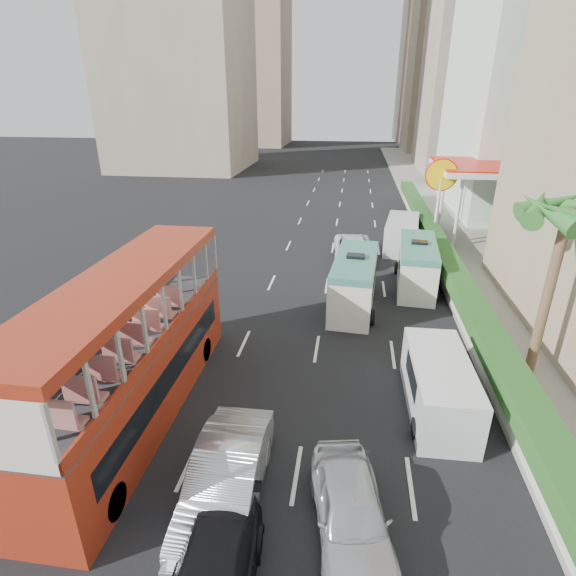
% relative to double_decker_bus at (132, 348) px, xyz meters
% --- Properties ---
extents(ground_plane, '(200.00, 200.00, 0.00)m').
position_rel_double_decker_bus_xyz_m(ground_plane, '(6.00, 0.00, -2.53)').
color(ground_plane, black).
rests_on(ground_plane, ground).
extents(double_decker_bus, '(2.50, 11.00, 5.06)m').
position_rel_double_decker_bus_xyz_m(double_decker_bus, '(0.00, 0.00, 0.00)').
color(double_decker_bus, maroon).
rests_on(double_decker_bus, ground).
extents(car_silver_lane_a, '(1.82, 5.02, 1.64)m').
position_rel_double_decker_bus_xyz_m(car_silver_lane_a, '(3.90, -3.19, -2.53)').
color(car_silver_lane_a, '#B9BCC1').
rests_on(car_silver_lane_a, ground).
extents(car_silver_lane_b, '(2.50, 4.55, 1.47)m').
position_rel_double_decker_bus_xyz_m(car_silver_lane_b, '(7.13, -3.66, -2.53)').
color(car_silver_lane_b, '#B9BCC1').
rests_on(car_silver_lane_b, ground).
extents(van_asset, '(2.69, 5.34, 1.45)m').
position_rel_double_decker_bus_xyz_m(van_asset, '(7.01, 16.71, -2.53)').
color(van_asset, silver).
rests_on(van_asset, ground).
extents(minibus_near, '(2.46, 6.06, 2.62)m').
position_rel_double_decker_bus_xyz_m(minibus_near, '(7.09, 9.57, -1.22)').
color(minibus_near, silver).
rests_on(minibus_near, ground).
extents(minibus_far, '(2.38, 5.86, 2.54)m').
position_rel_double_decker_bus_xyz_m(minibus_far, '(10.54, 12.63, -1.26)').
color(minibus_far, silver).
rests_on(minibus_far, ground).
extents(panel_van_near, '(2.00, 4.77, 1.89)m').
position_rel_double_decker_bus_xyz_m(panel_van_near, '(10.00, 1.56, -1.58)').
color(panel_van_near, silver).
rests_on(panel_van_near, ground).
extents(panel_van_far, '(2.80, 5.47, 2.09)m').
position_rel_double_decker_bus_xyz_m(panel_van_far, '(10.34, 19.55, -1.48)').
color(panel_van_far, silver).
rests_on(panel_van_far, ground).
extents(sidewalk, '(6.00, 120.00, 0.18)m').
position_rel_double_decker_bus_xyz_m(sidewalk, '(15.00, 25.00, -2.44)').
color(sidewalk, '#99968C').
rests_on(sidewalk, ground).
extents(kerb_wall, '(0.30, 44.00, 1.00)m').
position_rel_double_decker_bus_xyz_m(kerb_wall, '(12.20, 14.00, -1.85)').
color(kerb_wall, silver).
rests_on(kerb_wall, sidewalk).
extents(hedge, '(1.10, 44.00, 0.70)m').
position_rel_double_decker_bus_xyz_m(hedge, '(12.20, 14.00, -1.00)').
color(hedge, '#2D6626').
rests_on(hedge, kerb_wall).
extents(palm_tree, '(0.36, 0.36, 6.40)m').
position_rel_double_decker_bus_xyz_m(palm_tree, '(13.80, 4.00, 0.85)').
color(palm_tree, brown).
rests_on(palm_tree, sidewalk).
extents(shell_station, '(6.50, 8.00, 5.50)m').
position_rel_double_decker_bus_xyz_m(shell_station, '(16.00, 23.00, 0.22)').
color(shell_station, silver).
rests_on(shell_station, ground).
extents(tower_far_a, '(14.00, 14.00, 44.00)m').
position_rel_double_decker_bus_xyz_m(tower_far_a, '(23.00, 82.00, 19.47)').
color(tower_far_a, tan).
rests_on(tower_far_a, ground).
extents(tower_far_b, '(14.00, 14.00, 40.00)m').
position_rel_double_decker_bus_xyz_m(tower_far_b, '(23.00, 104.00, 17.47)').
color(tower_far_b, tan).
rests_on(tower_far_b, ground).
extents(tower_left_b, '(16.00, 16.00, 46.00)m').
position_rel_double_decker_bus_xyz_m(tower_left_b, '(-16.00, 90.00, 20.47)').
color(tower_left_b, tan).
rests_on(tower_left_b, ground).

